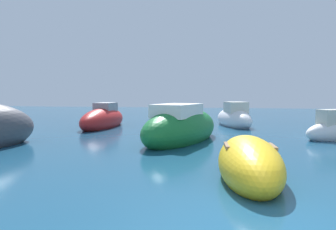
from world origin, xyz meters
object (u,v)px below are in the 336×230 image
moored_boat_1 (182,128)px  moored_boat_5 (234,118)px  moored_boat_4 (249,164)px  moored_boat_2 (335,131)px  moored_boat_0 (103,119)px

moored_boat_1 → moored_boat_5: (2.55, 6.85, -0.10)m
moored_boat_4 → moored_boat_5: moored_boat_5 is taller
moored_boat_2 → moored_boat_5: 6.81m
moored_boat_1 → moored_boat_2: bearing=-58.8°
moored_boat_2 → moored_boat_5: size_ratio=0.67×
moored_boat_0 → moored_boat_5: moored_boat_5 is taller
moored_boat_0 → moored_boat_1: size_ratio=0.91×
moored_boat_0 → moored_boat_5: size_ratio=1.15×
moored_boat_0 → moored_boat_1: 7.28m
moored_boat_0 → moored_boat_5: (8.13, 2.17, 0.01)m
moored_boat_2 → moored_boat_4: size_ratio=0.87×
moored_boat_0 → moored_boat_1: moored_boat_1 is taller
moored_boat_5 → moored_boat_0: bearing=87.7°
moored_boat_2 → moored_boat_5: moored_boat_5 is taller
moored_boat_1 → moored_boat_4: 6.06m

